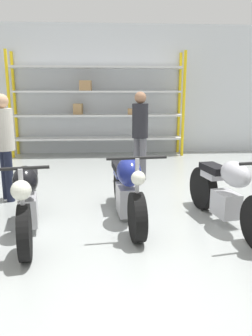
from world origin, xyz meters
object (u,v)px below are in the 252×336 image
at_px(person_near_rack, 4,139).
at_px(shelving_rack, 98,103).
at_px(person_browsing, 140,128).
at_px(motorcycle_black, 27,199).
at_px(motorcycle_silver, 229,194).
at_px(motorcycle_blue, 127,188).

bearing_deg(person_near_rack, shelving_rack, -145.59).
xyz_separation_m(person_browsing, person_near_rack, (-2.32, -1.20, -0.02)).
distance_m(motorcycle_black, person_near_rack, 1.59).
height_order(motorcycle_black, person_browsing, person_browsing).
xyz_separation_m(motorcycle_black, motorcycle_silver, (2.60, 0.03, 0.01)).
distance_m(motorcycle_silver, person_browsing, 2.75).
relative_size(shelving_rack, motorcycle_silver, 2.31).
xyz_separation_m(shelving_rack, person_browsing, (0.90, -2.76, -0.40)).
height_order(motorcycle_black, motorcycle_blue, motorcycle_blue).
distance_m(shelving_rack, motorcycle_blue, 5.04).
xyz_separation_m(shelving_rack, motorcycle_black, (-0.78, -5.31, -1.00)).
bearing_deg(person_browsing, person_near_rack, -14.12).
distance_m(motorcycle_black, motorcycle_silver, 2.60).
bearing_deg(motorcycle_black, shelving_rack, 161.69).
xyz_separation_m(motorcycle_blue, motorcycle_silver, (1.32, -0.36, 0.01)).
height_order(motorcycle_blue, person_near_rack, person_near_rack).
bearing_deg(person_near_rack, motorcycle_blue, 117.57).
distance_m(motorcycle_black, motorcycle_blue, 1.34).
bearing_deg(person_browsing, shelving_rack, -113.45).
height_order(shelving_rack, motorcycle_black, shelving_rack).
height_order(shelving_rack, person_browsing, shelving_rack).
bearing_deg(motorcycle_black, person_near_rack, -164.76).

